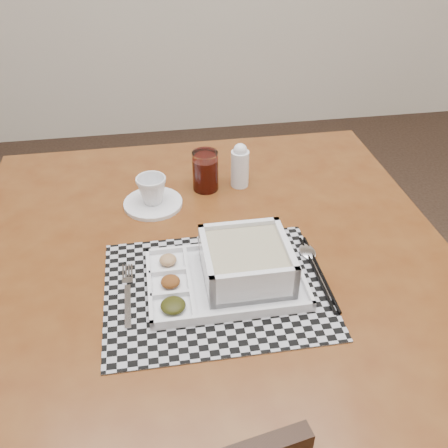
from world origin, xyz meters
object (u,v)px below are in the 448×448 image
(cup, at_px, (152,190))
(juice_glass, at_px, (205,172))
(dining_table, at_px, (210,279))
(creamer_bottle, at_px, (240,166))
(serving_tray, at_px, (239,268))

(cup, bearing_deg, juice_glass, 37.47)
(dining_table, relative_size, creamer_bottle, 8.84)
(serving_tray, height_order, cup, serving_tray)
(juice_glass, bearing_deg, serving_tray, -87.04)
(creamer_bottle, bearing_deg, dining_table, -113.86)
(dining_table, xyz_separation_m, serving_tray, (0.05, -0.11, 0.12))
(serving_tray, bearing_deg, dining_table, 113.43)
(creamer_bottle, bearing_deg, serving_tray, -101.05)
(serving_tray, height_order, juice_glass, juice_glass)
(dining_table, distance_m, creamer_bottle, 0.33)
(serving_tray, bearing_deg, juice_glass, 92.96)
(dining_table, relative_size, serving_tray, 3.42)
(dining_table, distance_m, serving_tray, 0.17)
(cup, distance_m, juice_glass, 0.15)
(dining_table, height_order, serving_tray, serving_tray)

